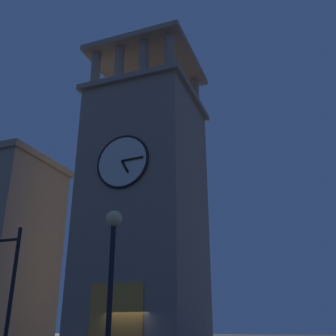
# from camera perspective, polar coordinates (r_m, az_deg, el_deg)

# --- Properties ---
(clocktower) EXTENTS (7.53, 7.65, 23.09)m
(clocktower) POSITION_cam_1_polar(r_m,az_deg,el_deg) (27.16, -3.29, -5.70)
(clocktower) COLOR gray
(clocktower) RESTS_ON ground_plane
(street_lamp) EXTENTS (0.44, 0.44, 4.68)m
(street_lamp) POSITION_cam_1_polar(r_m,az_deg,el_deg) (10.74, -8.02, -13.16)
(street_lamp) COLOR black
(street_lamp) RESTS_ON ground_plane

